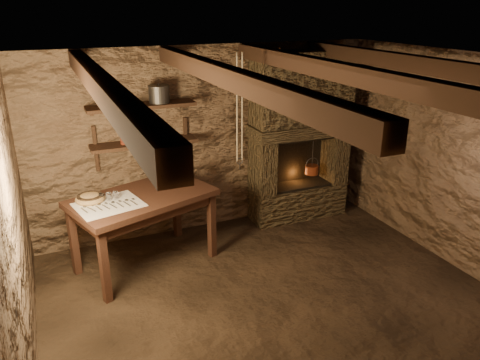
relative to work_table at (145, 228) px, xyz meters
name	(u,v)px	position (x,y,z in m)	size (l,w,h in m)	color
floor	(276,303)	(1.03, -1.28, -0.47)	(4.50, 4.50, 0.00)	black
back_wall	(207,140)	(1.03, 0.72, 0.73)	(4.50, 0.04, 2.40)	#4B3323
front_wall	(445,321)	(1.03, -3.28, 0.73)	(4.50, 0.04, 2.40)	#4B3323
left_wall	(13,240)	(-1.22, -1.28, 0.73)	(0.04, 4.00, 2.40)	#4B3323
right_wall	(460,164)	(3.28, -1.28, 0.73)	(0.04, 4.00, 2.40)	#4B3323
ceiling	(283,63)	(1.03, -1.28, 1.93)	(4.50, 4.00, 0.04)	black
beam_far_left	(100,85)	(-0.47, -1.28, 1.84)	(0.14, 3.95, 0.16)	black
beam_mid_left	(228,77)	(0.53, -1.28, 1.84)	(0.14, 3.95, 0.16)	black
beam_mid_right	(333,70)	(1.53, -1.28, 1.84)	(0.14, 3.95, 0.16)	black
beam_far_right	(421,65)	(2.53, -1.28, 1.84)	(0.14, 3.95, 0.16)	black
shelf_lower	(144,143)	(0.18, 0.56, 0.83)	(1.25, 0.30, 0.04)	black
shelf_upper	(141,106)	(0.18, 0.56, 1.28)	(1.25, 0.30, 0.04)	black
hearth	(300,133)	(2.28, 0.49, 0.76)	(1.43, 0.51, 2.30)	#392C1C
work_table	(145,228)	(0.00, 0.00, 0.00)	(1.73, 1.32, 0.87)	black
linen_cloth	(109,205)	(-0.38, -0.13, 0.41)	(0.65, 0.53, 0.01)	white
pewter_cutlery_row	(109,205)	(-0.38, -0.16, 0.42)	(0.55, 0.21, 0.01)	gray
drinking_glasses	(109,196)	(-0.36, -0.01, 0.45)	(0.21, 0.06, 0.08)	white
stoneware_jug	(183,167)	(0.54, 0.20, 0.59)	(0.15, 0.15, 0.44)	#97661D
wooden_bowl	(90,199)	(-0.55, 0.03, 0.44)	(0.31, 0.31, 0.11)	olive
iron_stockpot	(159,95)	(0.40, 0.56, 1.39)	(0.24, 0.24, 0.18)	#2E2B29
tin_pan	(107,92)	(-0.18, 0.66, 1.44)	(0.29, 0.29, 0.04)	#A4A39F
small_kettle	(155,136)	(0.31, 0.56, 0.90)	(0.14, 0.11, 0.15)	#A4A39F
rusty_tin	(124,140)	(-0.05, 0.56, 0.90)	(0.09, 0.09, 0.09)	#5D1E12
red_pot	(312,169)	(2.46, 0.44, 0.22)	(0.20, 0.20, 0.54)	maroon
hanging_ropes	(240,108)	(1.08, -0.23, 1.33)	(0.08, 0.08, 1.20)	beige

